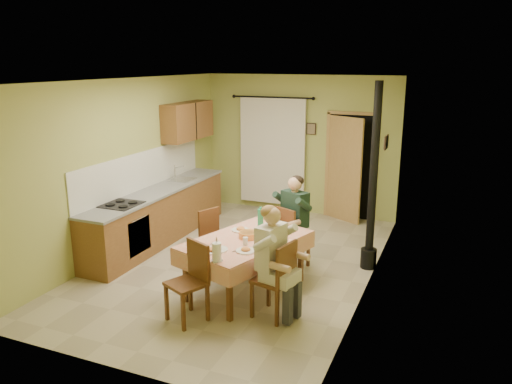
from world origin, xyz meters
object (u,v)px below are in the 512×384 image
at_px(chair_far, 292,248).
at_px(chair_near, 188,298).
at_px(stove_flue, 372,203).
at_px(man_far, 293,211).
at_px(dining_table, 246,265).
at_px(chair_left, 216,252).
at_px(chair_right, 274,295).
at_px(man_right, 273,249).

height_order(chair_far, chair_near, chair_near).
bearing_deg(stove_flue, man_far, -160.93).
distance_m(dining_table, chair_left, 0.84).
relative_size(chair_far, man_far, 0.69).
bearing_deg(man_far, chair_near, -81.88).
height_order(chair_near, chair_left, chair_near).
xyz_separation_m(dining_table, chair_left, (-0.70, 0.47, -0.09)).
bearing_deg(chair_far, chair_right, -54.06).
distance_m(chair_left, stove_flue, 2.43).
distance_m(chair_near, chair_right, 1.05).
bearing_deg(man_far, dining_table, -80.84).
bearing_deg(dining_table, man_right, -23.31).
relative_size(chair_far, stove_flue, 0.34).
bearing_deg(man_right, dining_table, 61.68).
bearing_deg(chair_far, man_right, -54.53).
distance_m(dining_table, stove_flue, 2.12).
xyz_separation_m(dining_table, man_far, (0.31, 1.07, 0.50)).
bearing_deg(man_far, chair_right, -54.34).
relative_size(chair_near, stove_flue, 0.35).
relative_size(man_right, stove_flue, 0.50).
bearing_deg(stove_flue, chair_right, -112.36).
relative_size(chair_left, stove_flue, 0.33).
relative_size(chair_near, chair_left, 1.05).
relative_size(dining_table, man_far, 1.43).
relative_size(dining_table, stove_flue, 0.71).
bearing_deg(man_far, man_right, -54.81).
relative_size(chair_right, stove_flue, 0.35).
distance_m(man_far, man_right, 1.60).
xyz_separation_m(chair_left, man_right, (1.28, -0.98, 0.59)).
height_order(dining_table, chair_right, chair_right).
bearing_deg(dining_table, chair_near, -90.59).
relative_size(chair_near, man_right, 0.70).
relative_size(dining_table, chair_left, 2.13).
relative_size(chair_far, man_right, 0.69).
xyz_separation_m(dining_table, man_right, (0.58, -0.51, 0.50)).
bearing_deg(chair_right, man_right, 90.00).
bearing_deg(chair_right, man_far, 23.06).
xyz_separation_m(dining_table, stove_flue, (1.40, 1.45, 0.64)).
xyz_separation_m(man_far, man_right, (0.27, -1.58, 0.00)).
height_order(chair_right, man_right, man_right).
bearing_deg(man_right, chair_right, -90.00).
distance_m(chair_far, chair_left, 1.16).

